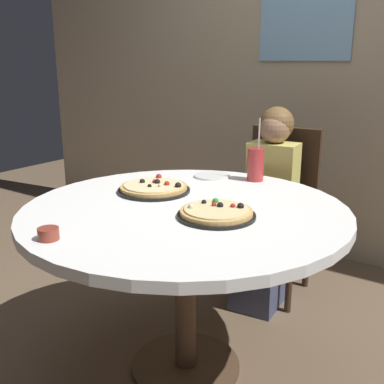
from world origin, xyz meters
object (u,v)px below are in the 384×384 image
at_px(dining_table, 185,227).
at_px(soda_cup, 256,164).
at_px(diner_child, 266,218).
at_px(sauce_bowl, 48,234).
at_px(pizza_veggie, 216,213).
at_px(pizza_cheese, 154,188).
at_px(plate_small, 212,176).
at_px(chair_wooden, 278,202).

xyz_separation_m(dining_table, soda_cup, (0.04, 0.54, 0.17)).
distance_m(diner_child, sauce_bowl, 1.34).
relative_size(diner_child, pizza_veggie, 3.65).
height_order(pizza_cheese, plate_small, pizza_cheese).
bearing_deg(dining_table, pizza_veggie, -11.78).
xyz_separation_m(dining_table, chair_wooden, (-0.01, 0.94, -0.13)).
distance_m(dining_table, plate_small, 0.52).
distance_m(pizza_cheese, plate_small, 0.38).
bearing_deg(sauce_bowl, plate_small, 90.38).
relative_size(chair_wooden, soda_cup, 3.09).
height_order(diner_child, plate_small, diner_child).
distance_m(dining_table, pizza_cheese, 0.28).
height_order(soda_cup, plate_small, soda_cup).
xyz_separation_m(dining_table, plate_small, (-0.17, 0.48, 0.09)).
bearing_deg(plate_small, soda_cup, 14.96).
bearing_deg(soda_cup, dining_table, -94.25).
distance_m(soda_cup, sauce_bowl, 1.10).
relative_size(pizza_veggie, soda_cup, 0.97).
bearing_deg(pizza_cheese, diner_child, 69.16).
height_order(soda_cup, sauce_bowl, soda_cup).
relative_size(dining_table, pizza_veggie, 4.41).
bearing_deg(dining_table, plate_small, 109.69).
distance_m(dining_table, diner_child, 0.78).
relative_size(pizza_veggie, sauce_bowl, 4.24).
relative_size(diner_child, pizza_cheese, 3.34).
xyz_separation_m(pizza_cheese, plate_small, (0.07, 0.38, -0.01)).
distance_m(chair_wooden, sauce_bowl, 1.51).
relative_size(chair_wooden, pizza_cheese, 2.93).
relative_size(chair_wooden, diner_child, 0.88).
relative_size(diner_child, sauce_bowl, 15.46).
distance_m(chair_wooden, plate_small, 0.54).
bearing_deg(pizza_cheese, soda_cup, 56.89).
xyz_separation_m(soda_cup, sauce_bowl, (-0.21, -1.08, -0.06)).
relative_size(soda_cup, sauce_bowl, 4.39).
xyz_separation_m(pizza_cheese, soda_cup, (0.28, 0.43, 0.06)).
bearing_deg(soda_cup, chair_wooden, 96.79).
distance_m(pizza_veggie, sauce_bowl, 0.61).
bearing_deg(sauce_bowl, diner_child, 82.45).
xyz_separation_m(pizza_veggie, soda_cup, (-0.13, 0.57, 0.06)).
xyz_separation_m(pizza_cheese, sauce_bowl, (0.08, -0.64, 0.00)).
distance_m(soda_cup, plate_small, 0.23).
relative_size(soda_cup, plate_small, 1.71).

